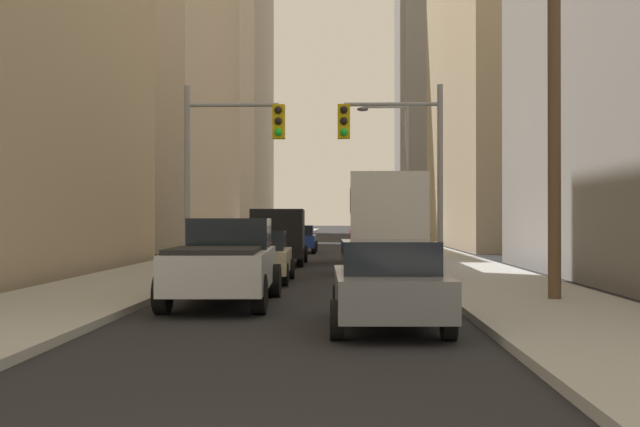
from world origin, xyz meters
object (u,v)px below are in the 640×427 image
city_bus (383,218)px  traffic_signal_near_right (396,149)px  sedan_beige (259,256)px  cargo_van_black (279,233)px  sedan_grey (388,284)px  sedan_blue (299,239)px  traffic_signal_near_left (229,150)px  pickup_truck_silver (225,262)px

city_bus → traffic_signal_near_right: bearing=-89.3°
traffic_signal_near_right → sedan_beige: bearing=-167.8°
cargo_van_black → sedan_beige: 8.97m
city_bus → sedan_grey: 17.18m
sedan_beige → traffic_signal_near_right: traffic_signal_near_right is taller
sedan_beige → cargo_van_black: bearing=90.8°
sedan_grey → traffic_signal_near_right: size_ratio=0.71×
sedan_blue → traffic_signal_near_left: traffic_signal_near_left is taller
city_bus → sedan_blue: 13.33m
sedan_grey → sedan_blue: (-3.25, 29.79, 0.00)m
pickup_truck_silver → sedan_grey: bearing=-48.1°
sedan_grey → traffic_signal_near_right: bearing=85.5°
sedan_beige → traffic_signal_near_left: 3.51m
city_bus → traffic_signal_near_left: 8.50m
sedan_beige → sedan_blue: 20.07m
sedan_blue → traffic_signal_near_right: (4.08, -19.18, 3.24)m
city_bus → sedan_blue: size_ratio=2.73×
cargo_van_black → sedan_blue: (0.17, 11.12, -0.52)m
pickup_truck_silver → traffic_signal_near_right: bearing=58.2°
city_bus → pickup_truck_silver: (-4.14, -13.34, -1.00)m
pickup_truck_silver → sedan_beige: (0.10, 5.94, -0.16)m
city_bus → traffic_signal_near_left: (-5.06, -6.51, 2.08)m
city_bus → cargo_van_black: city_bus is taller
sedan_beige → traffic_signal_near_left: size_ratio=0.71×
pickup_truck_silver → sedan_grey: pickup_truck_silver is taller
traffic_signal_near_right → city_bus: bearing=90.7°
traffic_signal_near_right → cargo_van_black: bearing=117.8°
pickup_truck_silver → traffic_signal_near_right: 8.60m
sedan_grey → sedan_beige: bearing=108.7°
pickup_truck_silver → traffic_signal_near_left: (-0.92, 6.83, 3.08)m
sedan_beige → traffic_signal_near_right: size_ratio=0.71×
city_bus → pickup_truck_silver: size_ratio=2.11×
sedan_grey → sedan_blue: 29.97m
city_bus → sedan_beige: 8.51m
sedan_blue → traffic_signal_near_right: 19.88m
cargo_van_black → sedan_blue: bearing=89.1°
city_bus → sedan_beige: (-4.04, -7.40, -1.16)m
sedan_beige → city_bus: bearing=61.4°
pickup_truck_silver → sedan_blue: 26.01m
city_bus → pickup_truck_silver: city_bus is taller
sedan_blue → traffic_signal_near_right: size_ratio=0.70×
city_bus → sedan_grey: city_bus is taller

